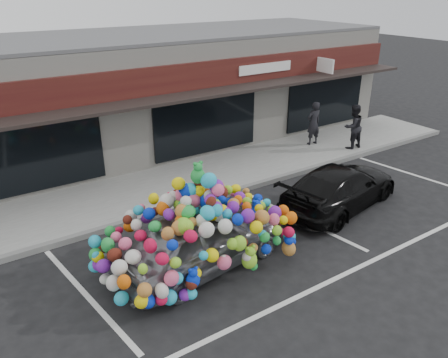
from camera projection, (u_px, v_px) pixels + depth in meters
ground at (219, 253)px, 10.68m from camera, size 90.00×90.00×0.00m
shop_building at (96, 97)px, 16.22m from camera, size 24.00×7.20×4.31m
sidewalk at (150, 191)px, 13.69m from camera, size 26.00×3.00×0.15m
kerb at (172, 210)px, 12.55m from camera, size 26.00×0.18×0.16m
parking_stripe_left at (86, 295)px, 9.22m from camera, size 0.73×4.37×0.01m
parking_stripe_mid at (299, 218)px, 12.24m from camera, size 0.73×4.37×0.01m
parking_stripe_right at (416, 176)px, 14.95m from camera, size 0.73×4.37×0.01m
lane_line at (347, 273)px, 9.93m from camera, size 14.00×0.12×0.01m
toy_car at (201, 233)px, 9.86m from camera, size 3.04×4.70×2.61m
black_sedan at (340, 187)px, 12.65m from camera, size 2.59×4.61×1.26m
pedestrian_a at (314, 123)px, 17.10m from camera, size 0.64×0.44×1.72m
pedestrian_b at (353, 127)px, 16.71m from camera, size 0.87×0.69×1.72m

